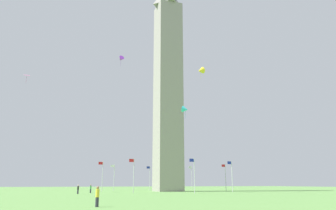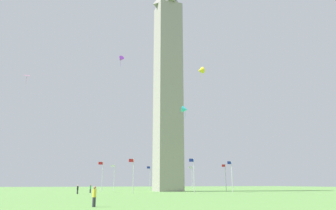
{
  "view_description": "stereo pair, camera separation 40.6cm",
  "coord_description": "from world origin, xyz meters",
  "px_view_note": "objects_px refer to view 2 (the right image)",
  "views": [
    {
      "loc": [
        27.48,
        78.45,
        1.95
      ],
      "look_at": [
        0.0,
        0.0,
        22.3
      ],
      "focal_mm": 34.32,
      "sensor_mm": 36.0,
      "label": 1
    },
    {
      "loc": [
        27.1,
        78.59,
        1.95
      ],
      "look_at": [
        0.0,
        0.0,
        22.3
      ],
      "focal_mm": 34.32,
      "sensor_mm": 36.0,
      "label": 2
    }
  ],
  "objects_px": {
    "flagpole_ne": "(133,174)",
    "person_yellow_shirt": "(94,197)",
    "flagpole_sw": "(192,177)",
    "kite_cyan_delta": "(185,109)",
    "flagpole_s": "(225,176)",
    "flagpole_se": "(232,175)",
    "flagpole_nw": "(114,176)",
    "obelisk_monument": "(168,80)",
    "kite_purple_delta": "(121,59)",
    "person_green_shirt": "(90,189)",
    "flagpole_e": "(194,174)",
    "kite_pink_diamond": "(27,76)",
    "kite_yellow_delta": "(200,71)",
    "flagpole_w": "(150,177)",
    "person_black_shirt": "(78,189)",
    "flagpole_n": "(102,175)"
  },
  "relations": [
    {
      "from": "flagpole_w",
      "to": "flagpole_n",
      "type": "bearing_deg",
      "value": 45.0
    },
    {
      "from": "flagpole_s",
      "to": "flagpole_se",
      "type": "bearing_deg",
      "value": 67.5
    },
    {
      "from": "person_green_shirt",
      "to": "flagpole_sw",
      "type": "bearing_deg",
      "value": -19.68
    },
    {
      "from": "flagpole_w",
      "to": "kite_pink_diamond",
      "type": "height_order",
      "value": "kite_pink_diamond"
    },
    {
      "from": "person_yellow_shirt",
      "to": "kite_purple_delta",
      "type": "xyz_separation_m",
      "value": [
        -9.95,
        -45.59,
        31.21
      ]
    },
    {
      "from": "flagpole_sw",
      "to": "kite_cyan_delta",
      "type": "relative_size",
      "value": 2.48
    },
    {
      "from": "person_green_shirt",
      "to": "kite_yellow_delta",
      "type": "relative_size",
      "value": 0.55
    },
    {
      "from": "person_green_shirt",
      "to": "obelisk_monument",
      "type": "bearing_deg",
      "value": -29.98
    },
    {
      "from": "flagpole_sw",
      "to": "flagpole_nw",
      "type": "height_order",
      "value": "same"
    },
    {
      "from": "flagpole_e",
      "to": "person_green_shirt",
      "type": "xyz_separation_m",
      "value": [
        19.81,
        -8.67,
        -3.06
      ]
    },
    {
      "from": "kite_pink_diamond",
      "to": "flagpole_ne",
      "type": "bearing_deg",
      "value": 156.99
    },
    {
      "from": "flagpole_nw",
      "to": "person_black_shirt",
      "type": "relative_size",
      "value": 4.18
    },
    {
      "from": "person_yellow_shirt",
      "to": "kite_cyan_delta",
      "type": "bearing_deg",
      "value": -40.29
    },
    {
      "from": "kite_purple_delta",
      "to": "flagpole_nw",
      "type": "bearing_deg",
      "value": -97.71
    },
    {
      "from": "flagpole_sw",
      "to": "person_yellow_shirt",
      "type": "distance_m",
      "value": 70.76
    },
    {
      "from": "person_black_shirt",
      "to": "person_green_shirt",
      "type": "distance_m",
      "value": 6.31
    },
    {
      "from": "obelisk_monument",
      "to": "flagpole_s",
      "type": "relative_size",
      "value": 8.25
    },
    {
      "from": "obelisk_monument",
      "to": "person_green_shirt",
      "type": "xyz_separation_m",
      "value": [
        19.88,
        7.8,
        -28.37
      ]
    },
    {
      "from": "flagpole_e",
      "to": "kite_cyan_delta",
      "type": "distance_m",
      "value": 14.38
    },
    {
      "from": "flagpole_nw",
      "to": "person_green_shirt",
      "type": "bearing_deg",
      "value": 67.21
    },
    {
      "from": "flagpole_n",
      "to": "flagpole_sw",
      "type": "relative_size",
      "value": 1.0
    },
    {
      "from": "person_black_shirt",
      "to": "flagpole_sw",
      "type": "bearing_deg",
      "value": -21.89
    },
    {
      "from": "flagpole_s",
      "to": "kite_purple_delta",
      "type": "relative_size",
      "value": 2.74
    },
    {
      "from": "kite_purple_delta",
      "to": "flagpole_n",
      "type": "bearing_deg",
      "value": -55.88
    },
    {
      "from": "flagpole_e",
      "to": "flagpole_nw",
      "type": "height_order",
      "value": "same"
    },
    {
      "from": "kite_pink_diamond",
      "to": "obelisk_monument",
      "type": "bearing_deg",
      "value": -177.15
    },
    {
      "from": "obelisk_monument",
      "to": "flagpole_sw",
      "type": "relative_size",
      "value": 8.25
    },
    {
      "from": "flagpole_ne",
      "to": "person_yellow_shirt",
      "type": "distance_m",
      "value": 39.93
    },
    {
      "from": "obelisk_monument",
      "to": "person_black_shirt",
      "type": "bearing_deg",
      "value": 30.38
    },
    {
      "from": "kite_yellow_delta",
      "to": "person_yellow_shirt",
      "type": "bearing_deg",
      "value": 53.1
    },
    {
      "from": "flagpole_w",
      "to": "kite_pink_diamond",
      "type": "relative_size",
      "value": 3.22
    },
    {
      "from": "flagpole_se",
      "to": "kite_cyan_delta",
      "type": "bearing_deg",
      "value": 10.02
    },
    {
      "from": "flagpole_se",
      "to": "person_green_shirt",
      "type": "relative_size",
      "value": 4.09
    },
    {
      "from": "obelisk_monument",
      "to": "flagpole_sw",
      "type": "height_order",
      "value": "obelisk_monument"
    },
    {
      "from": "flagpole_w",
      "to": "kite_purple_delta",
      "type": "height_order",
      "value": "kite_purple_delta"
    },
    {
      "from": "flagpole_ne",
      "to": "flagpole_nw",
      "type": "xyz_separation_m",
      "value": [
        -0.0,
        -23.29,
        0.0
      ]
    },
    {
      "from": "obelisk_monument",
      "to": "flagpole_sw",
      "type": "bearing_deg",
      "value": -134.84
    },
    {
      "from": "flagpole_s",
      "to": "flagpole_w",
      "type": "relative_size",
      "value": 1.0
    },
    {
      "from": "obelisk_monument",
      "to": "flagpole_s",
      "type": "xyz_separation_m",
      "value": [
        -16.4,
        0.0,
        -25.32
      ]
    },
    {
      "from": "flagpole_sw",
      "to": "flagpole_nw",
      "type": "distance_m",
      "value": 23.29
    },
    {
      "from": "flagpole_se",
      "to": "kite_yellow_delta",
      "type": "bearing_deg",
      "value": 10.44
    },
    {
      "from": "person_yellow_shirt",
      "to": "kite_pink_diamond",
      "type": "xyz_separation_m",
      "value": [
        11.24,
        -47.84,
        25.21
      ]
    },
    {
      "from": "flagpole_se",
      "to": "flagpole_e",
      "type": "bearing_deg",
      "value": 22.5
    },
    {
      "from": "flagpole_e",
      "to": "kite_pink_diamond",
      "type": "distance_m",
      "value": 43.92
    },
    {
      "from": "person_green_shirt",
      "to": "flagpole_e",
      "type": "bearing_deg",
      "value": -75.03
    },
    {
      "from": "flagpole_w",
      "to": "flagpole_nw",
      "type": "bearing_deg",
      "value": 22.5
    },
    {
      "from": "kite_cyan_delta",
      "to": "kite_pink_diamond",
      "type": "xyz_separation_m",
      "value": [
        34.27,
        -12.07,
        8.03
      ]
    },
    {
      "from": "flagpole_w",
      "to": "flagpole_sw",
      "type": "bearing_deg",
      "value": 157.5
    },
    {
      "from": "flagpole_nw",
      "to": "kite_pink_diamond",
      "type": "height_order",
      "value": "kite_pink_diamond"
    },
    {
      "from": "flagpole_s",
      "to": "person_yellow_shirt",
      "type": "distance_m",
      "value": 63.89
    }
  ]
}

